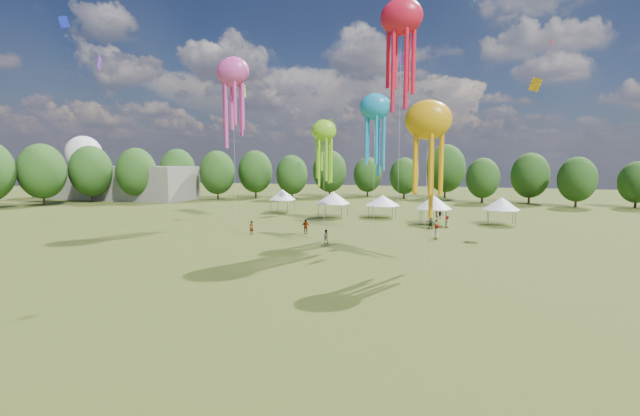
% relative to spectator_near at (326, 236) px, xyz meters
% --- Properties ---
extents(spectator_near, '(0.77, 0.60, 1.57)m').
position_rel_spectator_near_xyz_m(spectator_near, '(0.00, 0.00, 0.00)').
color(spectator_near, gray).
rests_on(spectator_near, ground).
extents(spectators_far, '(23.77, 22.73, 1.87)m').
position_rel_spectator_near_xyz_m(spectators_far, '(7.26, 14.37, 0.08)').
color(spectators_far, gray).
rests_on(spectators_far, ground).
extents(festival_tents, '(40.99, 11.76, 4.22)m').
position_rel_spectator_near_xyz_m(festival_tents, '(2.11, 22.31, 2.32)').
color(festival_tents, '#47474C').
rests_on(festival_tents, ground).
extents(show_kites, '(33.58, 22.38, 28.56)m').
position_rel_spectator_near_xyz_m(show_kites, '(-1.21, 6.68, 17.62)').
color(show_kites, '#178BC9').
rests_on(show_kites, ground).
extents(treeline, '(201.57, 95.24, 13.43)m').
position_rel_spectator_near_xyz_m(treeline, '(1.63, 29.62, 5.76)').
color(treeline, '#38281C').
rests_on(treeline, ground).
extents(hangar, '(40.00, 12.00, 8.00)m').
position_rel_spectator_near_xyz_m(hangar, '(-66.50, 39.10, 3.22)').
color(hangar, gray).
rests_on(hangar, ground).
extents(radome, '(9.00, 9.00, 16.00)m').
position_rel_spectator_near_xyz_m(radome, '(-82.50, 45.10, 9.20)').
color(radome, white).
rests_on(radome, ground).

